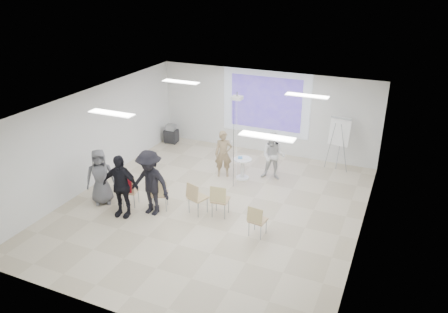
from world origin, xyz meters
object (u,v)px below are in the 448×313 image
at_px(chair_left_mid, 129,190).
at_px(audience_mid, 150,179).
at_px(player_right, 273,154).
at_px(player_left, 223,151).
at_px(av_cart, 171,134).
at_px(laptop, 160,192).
at_px(flipchart_easel, 340,132).
at_px(chair_left_inner, 159,192).
at_px(chair_right_inner, 219,198).
at_px(chair_center, 196,196).
at_px(audience_left, 120,182).
at_px(chair_far_left, 123,179).
at_px(pedestal_table, 243,167).
at_px(audience_outer, 100,174).
at_px(chair_right_far, 257,219).

height_order(chair_left_mid, audience_mid, audience_mid).
height_order(player_right, chair_left_mid, player_right).
distance_m(player_left, av_cart, 3.61).
relative_size(player_right, laptop, 5.12).
relative_size(chair_left_mid, flipchart_easel, 0.48).
xyz_separation_m(player_left, audience_mid, (-0.86, -2.95, 0.19)).
relative_size(player_right, av_cart, 2.39).
bearing_deg(player_right, flipchart_easel, 33.04).
bearing_deg(laptop, flipchart_easel, -156.08).
bearing_deg(chair_left_inner, chair_right_inner, -12.89).
bearing_deg(flipchart_easel, chair_left_mid, -126.15).
bearing_deg(chair_center, audience_left, -135.79).
bearing_deg(laptop, player_right, -151.18).
relative_size(chair_far_left, av_cart, 1.22).
distance_m(audience_mid, av_cart, 5.35).
bearing_deg(player_left, chair_center, -106.82).
relative_size(pedestal_table, player_left, 0.43).
distance_m(chair_left_mid, audience_outer, 0.94).
distance_m(pedestal_table, chair_far_left, 3.73).
distance_m(chair_left_mid, chair_right_far, 3.80).
distance_m(chair_far_left, audience_left, 1.25).
distance_m(pedestal_table, chair_left_inner, 3.10).
height_order(laptop, flipchart_easel, flipchart_easel).
distance_m(pedestal_table, av_cart, 4.10).
bearing_deg(chair_right_inner, audience_left, -164.31).
bearing_deg(chair_center, audience_outer, -150.51).
distance_m(audience_mid, audience_outer, 1.62).
relative_size(chair_left_mid, laptop, 2.60).
bearing_deg(chair_left_inner, av_cart, 92.08).
bearing_deg(chair_left_mid, flipchart_easel, 30.85).
bearing_deg(chair_left_mid, chair_right_inner, -2.42).
relative_size(chair_center, chair_right_far, 1.08).
xyz_separation_m(pedestal_table, laptop, (-1.40, -2.69, 0.10)).
xyz_separation_m(pedestal_table, chair_left_mid, (-2.27, -2.95, 0.13)).
relative_size(player_left, flipchart_easel, 0.94).
xyz_separation_m(chair_center, audience_outer, (-2.75, -0.51, 0.36)).
xyz_separation_m(audience_mid, audience_outer, (-1.62, -0.06, -0.14)).
relative_size(audience_mid, flipchart_easel, 1.15).
bearing_deg(chair_left_mid, chair_far_left, 124.25).
bearing_deg(audience_left, chair_far_left, 117.08).
xyz_separation_m(chair_center, audience_left, (-1.81, -0.85, 0.46)).
bearing_deg(chair_far_left, chair_right_inner, 0.47).
height_order(chair_far_left, laptop, chair_far_left).
xyz_separation_m(chair_left_inner, flipchart_easel, (4.01, 4.64, 0.81)).
distance_m(player_right, laptop, 3.85).
bearing_deg(chair_left_inner, audience_outer, 165.04).
relative_size(laptop, flipchart_easel, 0.19).
bearing_deg(flipchart_easel, pedestal_table, -135.37).
relative_size(chair_right_inner, audience_left, 0.47).
bearing_deg(chair_center, av_cart, 146.10).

